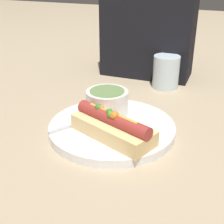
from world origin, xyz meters
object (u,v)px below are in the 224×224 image
Objects in this scene: seated_diner at (149,9)px; soup_bowl at (107,101)px; spoon at (99,116)px; drinking_glass at (166,72)px; hot_dog at (113,127)px.

soup_bowl is at bearing -89.18° from seated_diner.
spoon is 0.31m from drinking_glass.
drinking_glass is at bearing 14.52° from spoon.
soup_bowl is 0.04m from spoon.
soup_bowl is at bearing 140.06° from hot_dog.
drinking_glass is 0.21m from seated_diner.
drinking_glass reaches higher than hot_dog.
soup_bowl is (-0.05, 0.10, 0.01)m from hot_dog.
drinking_glass is (0.08, 0.26, -0.00)m from soup_bowl.
seated_diner reaches higher than spoon.
seated_diner is at bearing 90.82° from soup_bowl.
drinking_glass is 0.20× the size of seated_diner.
drinking_glass is at bearing 73.12° from soup_bowl.
seated_diner reaches higher than hot_dog.
hot_dog is 1.23× the size of spoon.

